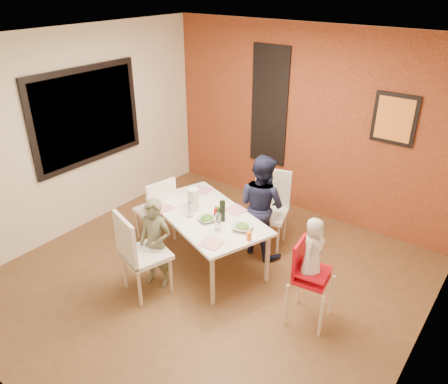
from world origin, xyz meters
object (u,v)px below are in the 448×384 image
Objects in this scene: dining_table at (207,218)px; child_near at (156,243)px; high_chair at (308,274)px; wine_bottle at (222,211)px; chair_far at (270,205)px; paper_towel_roll at (193,200)px; toddler at (313,249)px; chair_near at (138,251)px; chair_left at (158,207)px; child_far at (262,206)px.

child_near is at bearing -104.85° from dining_table.
wine_bottle is at bearing 73.22° from high_chair.
chair_far reaches higher than paper_towel_roll.
chair_far is 1.62m from child_near.
toddler reaches higher than child_near.
chair_near is at bearing -113.03° from child_near.
paper_towel_roll is at bearing -74.21° from chair_near.
dining_table is at bearing 7.31° from paper_towel_roll.
wine_bottle is (-1.21, 0.18, 0.24)m from high_chair.
chair_left is 3.18× the size of paper_towel_roll.
dining_table is 0.28m from paper_towel_roll.
chair_left is 1.00× the size of high_chair.
toddler reaches higher than dining_table.
chair_far is 0.27m from child_far.
chair_far reaches higher than chair_left.
toddler is at bearing -6.97° from dining_table.
child_far reaches higher than toddler.
child_far is (0.42, 0.58, 0.06)m from dining_table.
chair_left is (-1.18, -0.87, -0.05)m from chair_far.
dining_table is at bearing 105.64° from chair_left.
toddler reaches higher than wine_bottle.
chair_near is 0.95m from paper_towel_roll.
chair_near is at bearing 105.94° from high_chair.
dining_table is at bearing -85.31° from chair_near.
toddler is (1.48, -0.18, 0.27)m from dining_table.
chair_near reaches higher than paper_towel_roll.
paper_towel_roll is at bearing -172.69° from dining_table.
wine_bottle is at bearing -116.94° from chair_far.
child_far is 5.27× the size of wine_bottle.
chair_left is 0.67m from paper_towel_roll.
high_chair is at bearing -60.34° from chair_far.
high_chair is (1.07, -1.01, -0.01)m from chair_far.
chair_near is (-0.21, -0.94, -0.04)m from dining_table.
chair_far is at bearing 64.60° from dining_table.
toddler is (1.06, -0.76, 0.20)m from child_far.
paper_towel_roll is (0.02, 0.91, 0.25)m from chair_near.
paper_towel_roll is at bearing -141.14° from chair_far.
child_far is at bearing 50.51° from toddler.
toddler is (1.09, -1.00, 0.31)m from chair_far.
high_chair is at bearing 0.26° from child_near.
high_chair is 1.72m from child_near.
toddler is (0.02, 0.01, 0.32)m from high_chair.
child_far reaches higher than child_near.
child_far is 2.05× the size of toddler.
wine_bottle is (-0.17, -0.58, 0.12)m from child_far.
chair_far reaches higher than high_chair.
dining_table is 0.96m from chair_near.
high_chair is (1.67, 0.75, -0.01)m from chair_near.
child_near is at bearing 74.90° from child_far.
toddler reaches higher than chair_left.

